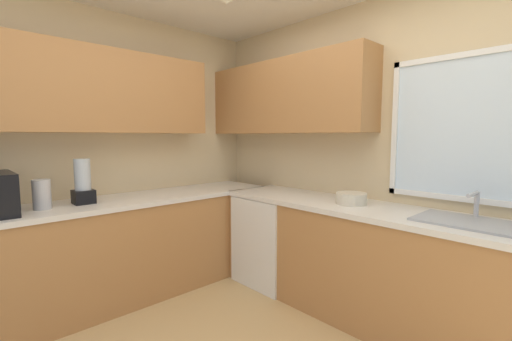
{
  "coord_description": "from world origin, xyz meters",
  "views": [
    {
      "loc": [
        1.34,
        -1.06,
        1.42
      ],
      "look_at": [
        -0.53,
        0.7,
        1.16
      ],
      "focal_mm": 23.62,
      "sensor_mm": 36.0,
      "label": 1
    }
  ],
  "objects": [
    {
      "name": "counter_run_left",
      "position": [
        -1.55,
        0.0,
        0.44
      ],
      "size": [
        0.65,
        2.96,
        0.88
      ],
      "color": "#AD7542",
      "rests_on": "ground_plane"
    },
    {
      "name": "dishwasher",
      "position": [
        -0.89,
        1.27,
        0.42
      ],
      "size": [
        0.6,
        0.6,
        0.84
      ],
      "primitive_type": "cube",
      "color": "white",
      "rests_on": "ground_plane"
    },
    {
      "name": "sink_assembly",
      "position": [
        0.75,
        1.31,
        0.89
      ],
      "size": [
        0.59,
        0.4,
        0.19
      ],
      "color": "#9EA0A5",
      "rests_on": "counter_run_back"
    },
    {
      "name": "counter_run_back",
      "position": [
        0.21,
        1.3,
        0.44
      ],
      "size": [
        2.93,
        0.65,
        0.88
      ],
      "color": "#AD7542",
      "rests_on": "ground_plane"
    },
    {
      "name": "room_shell",
      "position": [
        -0.77,
        0.53,
        1.81
      ],
      "size": [
        3.84,
        3.35,
        2.6
      ],
      "color": "beige",
      "rests_on": "ground_plane"
    },
    {
      "name": "kettle",
      "position": [
        -1.53,
        -0.54,
        0.99
      ],
      "size": [
        0.12,
        0.12,
        0.22
      ],
      "primitive_type": "cylinder",
      "color": "#B7B7BC",
      "rests_on": "counter_run_left"
    },
    {
      "name": "bowl",
      "position": [
        -0.07,
        1.3,
        0.93
      ],
      "size": [
        0.24,
        0.24,
        0.09
      ],
      "primitive_type": "cylinder",
      "color": "beige",
      "rests_on": "counter_run_back"
    },
    {
      "name": "blender_appliance",
      "position": [
        -1.55,
        -0.25,
        1.04
      ],
      "size": [
        0.15,
        0.15,
        0.36
      ],
      "color": "black",
      "rests_on": "counter_run_left"
    }
  ]
}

